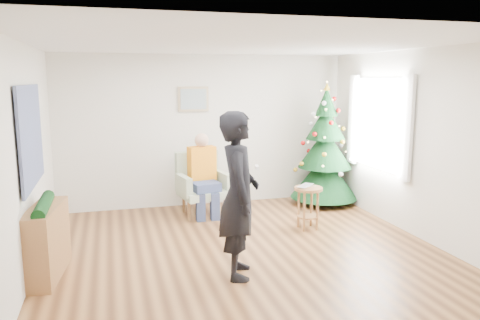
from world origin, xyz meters
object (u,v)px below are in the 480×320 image
object	(u,v)px
christmas_tree	(325,150)
stool	(308,208)
standing_man	(239,195)
console	(46,242)
armchair	(202,192)

from	to	relation	value
christmas_tree	stool	world-z (taller)	christmas_tree
christmas_tree	stool	xyz separation A→B (m)	(-0.86, -1.25, -0.63)
standing_man	console	bearing A→B (deg)	88.40
stool	console	distance (m)	3.58
christmas_tree	armchair	bearing A→B (deg)	-177.63
christmas_tree	stool	size ratio (longest dim) A/B	3.38
console	stool	bearing A→B (deg)	19.95
standing_man	console	size ratio (longest dim) A/B	1.86
armchair	standing_man	world-z (taller)	standing_man
stool	standing_man	size ratio (longest dim) A/B	0.34
armchair	console	distance (m)	2.89
stool	armchair	size ratio (longest dim) A/B	0.62
stool	console	xyz separation A→B (m)	(-3.50, -0.77, 0.08)
armchair	standing_man	bearing A→B (deg)	-101.74
christmas_tree	standing_man	xyz separation A→B (m)	(-2.28, -2.57, -0.03)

